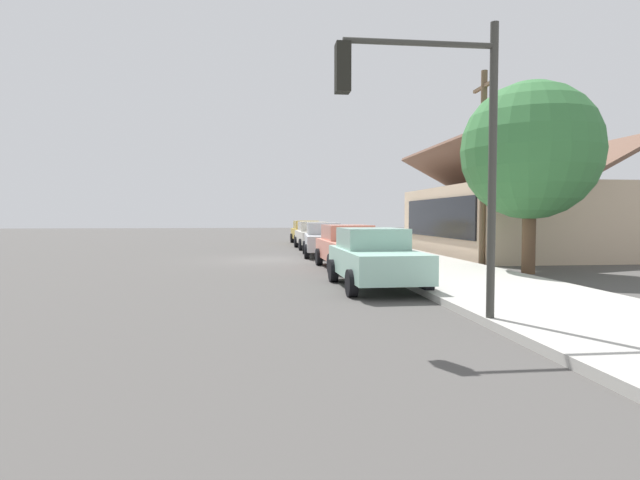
% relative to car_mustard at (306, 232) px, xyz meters
% --- Properties ---
extents(ground_plane, '(120.00, 120.00, 0.00)m').
position_rel_car_mustard_xyz_m(ground_plane, '(12.95, -2.79, -0.81)').
color(ground_plane, '#4C4947').
extents(sidewalk_curb, '(60.00, 4.20, 0.16)m').
position_rel_car_mustard_xyz_m(sidewalk_curb, '(12.95, 2.81, -0.73)').
color(sidewalk_curb, '#B2AFA8').
rests_on(sidewalk_curb, ground).
extents(car_mustard, '(4.55, 2.11, 1.59)m').
position_rel_car_mustard_xyz_m(car_mustard, '(0.00, 0.00, 0.00)').
color(car_mustard, gold).
rests_on(car_mustard, ground).
extents(car_ivory, '(4.56, 2.10, 1.59)m').
position_rel_car_mustard_xyz_m(car_ivory, '(5.52, -0.08, 0.00)').
color(car_ivory, silver).
rests_on(car_ivory, ground).
extents(car_silver, '(4.71, 2.13, 1.59)m').
position_rel_car_mustard_xyz_m(car_silver, '(11.06, -0.16, -0.00)').
color(car_silver, silver).
rests_on(car_silver, ground).
extents(car_coral, '(4.71, 2.15, 1.59)m').
position_rel_car_mustard_xyz_m(car_coral, '(16.88, 0.06, 0.00)').
color(car_coral, '#EA8C75').
rests_on(car_coral, ground).
extents(car_seafoam, '(4.49, 2.11, 1.59)m').
position_rel_car_mustard_xyz_m(car_seafoam, '(21.85, -0.11, 0.00)').
color(car_seafoam, '#9ED1BC').
rests_on(car_seafoam, ground).
extents(storefront_building, '(12.13, 7.68, 5.44)m').
position_rel_car_mustard_xyz_m(storefront_building, '(11.01, 9.19, 1.01)').
color(storefront_building, '#CCB293').
rests_on(storefront_building, ground).
extents(shade_tree, '(4.53, 4.53, 6.34)m').
position_rel_car_mustard_xyz_m(shade_tree, '(19.25, 5.72, 3.24)').
color(shade_tree, brown).
rests_on(shade_tree, ground).
extents(traffic_light_main, '(0.37, 2.79, 5.20)m').
position_rel_car_mustard_xyz_m(traffic_light_main, '(26.81, -0.25, 2.68)').
color(traffic_light_main, '#383833').
rests_on(traffic_light_main, ground).
extents(utility_pole_wooden, '(1.80, 0.24, 7.50)m').
position_rel_car_mustard_xyz_m(utility_pole_wooden, '(16.34, 5.41, 3.11)').
color(utility_pole_wooden, brown).
rests_on(utility_pole_wooden, ground).
extents(fire_hydrant_red, '(0.22, 0.22, 0.71)m').
position_rel_car_mustard_xyz_m(fire_hydrant_red, '(7.33, 1.41, -0.32)').
color(fire_hydrant_red, red).
rests_on(fire_hydrant_red, sidewalk_curb).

